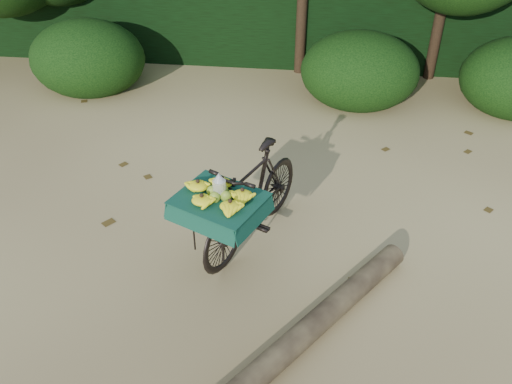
# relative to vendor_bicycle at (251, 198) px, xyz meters

# --- Properties ---
(ground) EXTENTS (80.00, 80.00, 0.00)m
(ground) POSITION_rel_vendor_bicycle_xyz_m (-0.22, -0.62, -0.57)
(ground) COLOR #D0B86F
(ground) RESTS_ON ground
(vendor_bicycle) EXTENTS (1.37, 1.96, 1.12)m
(vendor_bicycle) POSITION_rel_vendor_bicycle_xyz_m (0.00, 0.00, 0.00)
(vendor_bicycle) COLOR black
(vendor_bicycle) RESTS_ON ground
(fallen_log) EXTENTS (2.10, 2.65, 0.23)m
(fallen_log) POSITION_rel_vendor_bicycle_xyz_m (0.58, -1.46, -0.45)
(fallen_log) COLOR brown
(fallen_log) RESTS_ON ground
(hedge_backdrop) EXTENTS (26.00, 1.80, 1.80)m
(hedge_backdrop) POSITION_rel_vendor_bicycle_xyz_m (-0.22, 5.68, 0.33)
(hedge_backdrop) COLOR black
(hedge_backdrop) RESTS_ON ground
(bush_clumps) EXTENTS (8.80, 1.70, 0.90)m
(bush_clumps) POSITION_rel_vendor_bicycle_xyz_m (0.28, 3.68, -0.12)
(bush_clumps) COLOR black
(bush_clumps) RESTS_ON ground
(leaf_litter) EXTENTS (7.00, 7.30, 0.01)m
(leaf_litter) POSITION_rel_vendor_bicycle_xyz_m (-0.22, 0.03, -0.56)
(leaf_litter) COLOR #4A3813
(leaf_litter) RESTS_ON ground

